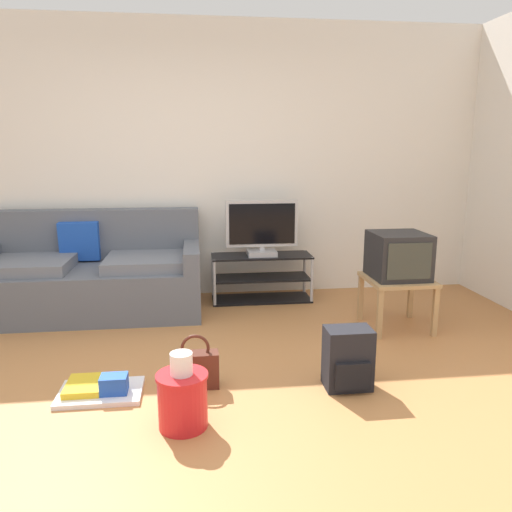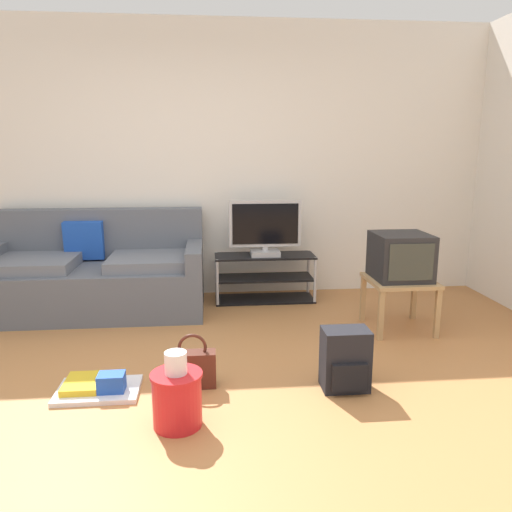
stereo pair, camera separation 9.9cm
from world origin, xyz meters
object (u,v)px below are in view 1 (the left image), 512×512
at_px(flat_tv, 262,229).
at_px(backpack, 348,359).
at_px(crt_tv, 398,255).
at_px(handbag, 196,368).
at_px(cleaning_bucket, 183,396).
at_px(floor_tray, 99,389).
at_px(couch, 92,276).
at_px(tv_stand, 261,278).
at_px(side_table, 397,286).

height_order(flat_tv, backpack, flat_tv).
relative_size(crt_tv, handbag, 1.27).
xyz_separation_m(cleaning_bucket, floor_tray, (-0.52, 0.42, -0.14)).
distance_m(couch, floor_tray, 1.74).
relative_size(tv_stand, flat_tv, 1.40).
distance_m(couch, flat_tv, 1.64).
height_order(tv_stand, floor_tray, tv_stand).
distance_m(side_table, backpack, 1.25).
distance_m(tv_stand, backpack, 1.94).
bearing_deg(flat_tv, crt_tv, -40.77).
bearing_deg(flat_tv, side_table, -41.29).
height_order(tv_stand, side_table, tv_stand).
xyz_separation_m(side_table, handbag, (-1.68, -0.88, -0.24)).
relative_size(side_table, cleaning_bucket, 1.23).
height_order(couch, flat_tv, flat_tv).
distance_m(side_table, floor_tray, 2.46).
bearing_deg(tv_stand, handbag, -110.15).
bearing_deg(backpack, couch, 126.38).
bearing_deg(floor_tray, side_table, 21.97).
xyz_separation_m(flat_tv, side_table, (1.02, -0.89, -0.36)).
xyz_separation_m(couch, cleaning_bucket, (0.86, -2.10, -0.16)).
height_order(flat_tv, cleaning_bucket, flat_tv).
height_order(flat_tv, crt_tv, flat_tv).
bearing_deg(side_table, backpack, -126.05).
xyz_separation_m(couch, tv_stand, (1.59, 0.15, -0.10)).
relative_size(flat_tv, floor_tray, 1.39).
bearing_deg(crt_tv, couch, 163.91).
distance_m(tv_stand, handbag, 1.92).
height_order(couch, tv_stand, couch).
bearing_deg(side_table, tv_stand, 138.00).
height_order(side_table, cleaning_bucket, side_table).
bearing_deg(crt_tv, floor_tray, -157.68).
bearing_deg(backpack, handbag, 162.60).
bearing_deg(couch, backpack, -43.20).
bearing_deg(backpack, flat_tv, 88.30).
relative_size(crt_tv, backpack, 1.15).
xyz_separation_m(couch, side_table, (2.61, -0.77, 0.03)).
bearing_deg(floor_tray, cleaning_bucket, -38.86).
relative_size(side_table, handbag, 1.48).
distance_m(tv_stand, cleaning_bucket, 2.36).
distance_m(couch, side_table, 2.72).
xyz_separation_m(backpack, handbag, (-0.95, 0.12, -0.06)).
bearing_deg(handbag, couch, 119.45).
bearing_deg(handbag, flat_tv, 69.62).
bearing_deg(cleaning_bucket, side_table, 37.38).
relative_size(tv_stand, floor_tray, 1.95).
distance_m(crt_tv, cleaning_bucket, 2.25).
relative_size(tv_stand, handbag, 2.77).
xyz_separation_m(flat_tv, crt_tv, (1.02, -0.88, -0.11)).
bearing_deg(side_table, couch, 163.58).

